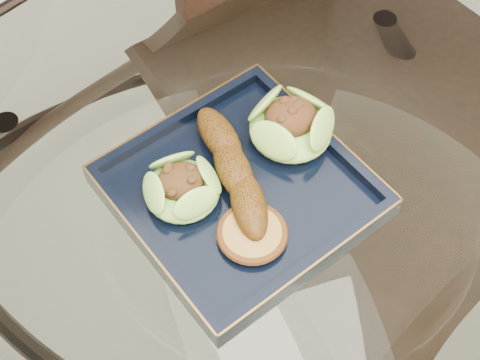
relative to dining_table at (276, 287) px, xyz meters
name	(u,v)px	position (x,y,z in m)	size (l,w,h in m)	color
dining_table	(276,287)	(0.00, 0.00, 0.00)	(1.13, 1.13, 0.77)	white
dining_chair	(312,112)	(0.21, 0.33, -0.09)	(0.49, 0.49, 0.91)	black
navy_plate	(240,194)	(-0.03, 0.06, 0.17)	(0.27, 0.27, 0.02)	black
lettuce_wrap_left	(182,189)	(-0.10, 0.07, 0.20)	(0.09, 0.09, 0.03)	#5D8E29
lettuce_wrap_right	(291,126)	(0.06, 0.11, 0.20)	(0.10, 0.10, 0.04)	#73B033
roasted_plantain	(234,169)	(-0.03, 0.08, 0.20)	(0.19, 0.04, 0.04)	#63380A
crumb_patty	(252,234)	(-0.04, -0.01, 0.19)	(0.07, 0.07, 0.01)	#AE783A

